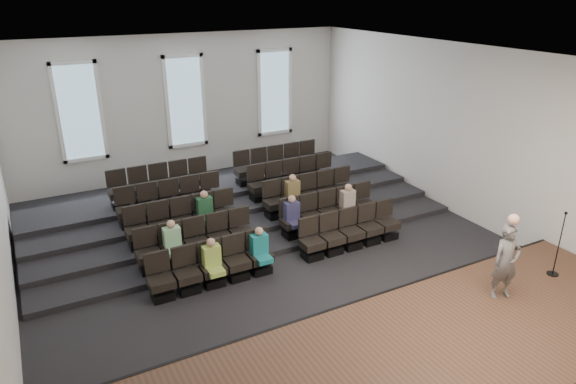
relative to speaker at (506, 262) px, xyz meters
name	(u,v)px	position (x,y,z in m)	size (l,w,h in m)	color
ground	(276,255)	(-2.88, 4.57, -1.30)	(14.00, 14.00, 0.00)	black
ceiling	(274,56)	(-2.88, 4.57, 3.71)	(12.00, 14.00, 0.02)	white
wall_back	(185,107)	(-2.88, 11.59, 1.20)	(12.00, 0.04, 5.00)	silver
wall_front	(522,317)	(-2.88, -2.45, 1.20)	(12.00, 0.04, 5.00)	silver
wall_right	(459,132)	(3.14, 4.57, 1.20)	(0.04, 14.00, 5.00)	silver
stage	(407,366)	(-2.88, -0.53, -1.05)	(11.80, 3.60, 0.50)	#503022
stage_lip	(350,314)	(-2.88, 1.24, -1.05)	(11.80, 0.06, 0.52)	black
risers	(229,205)	(-2.88, 7.74, -1.10)	(11.80, 4.80, 0.60)	black
seating_rows	(251,209)	(-2.88, 6.11, -0.62)	(6.80, 4.70, 1.67)	black
windows	(185,101)	(-2.88, 11.52, 1.40)	(8.44, 0.10, 3.24)	white
audience	(258,221)	(-3.16, 5.02, -0.47)	(5.45, 2.64, 1.10)	#A2C14D
speaker	(506,262)	(0.00, 0.00, 0.00)	(0.58, 0.38, 1.60)	#585654
mic_stand	(556,256)	(1.73, 0.05, -0.35)	(0.25, 0.25, 1.52)	black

